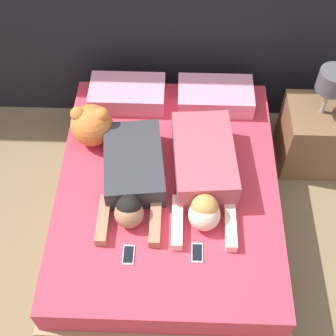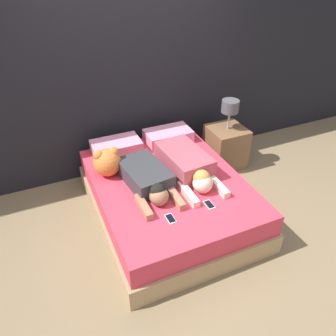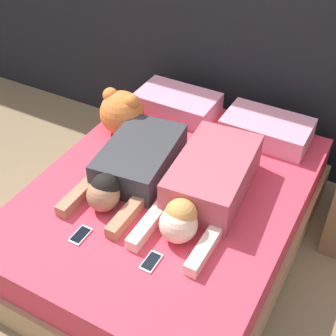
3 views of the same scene
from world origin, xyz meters
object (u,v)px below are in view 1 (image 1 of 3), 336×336
(person_left, at_px, (133,175))
(cell_phone_left, at_px, (129,255))
(nightstand, at_px, (313,133))
(pillow_head_left, at_px, (127,94))
(pillow_head_right, at_px, (215,96))
(bed, at_px, (168,200))
(person_right, at_px, (204,171))
(cell_phone_right, at_px, (197,253))
(plush_toy, at_px, (92,124))

(person_left, bearing_deg, cell_phone_left, -88.84)
(person_left, bearing_deg, nightstand, 24.96)
(pillow_head_left, height_order, pillow_head_right, same)
(cell_phone_left, relative_size, nightstand, 0.14)
(bed, relative_size, cell_phone_left, 15.05)
(person_right, height_order, cell_phone_right, person_right)
(person_left, distance_m, nightstand, 1.50)
(pillow_head_right, xyz_separation_m, person_right, (-0.10, -0.74, 0.04))
(pillow_head_left, bearing_deg, nightstand, -5.79)
(bed, xyz_separation_m, person_right, (0.24, 0.01, 0.35))
(pillow_head_left, height_order, person_left, person_left)
(bed, bearing_deg, plush_toy, 146.87)
(pillow_head_left, distance_m, cell_phone_left, 1.31)
(pillow_head_left, relative_size, pillow_head_right, 1.00)
(bed, bearing_deg, cell_phone_left, -111.71)
(bed, xyz_separation_m, plush_toy, (-0.55, 0.36, 0.40))
(bed, xyz_separation_m, nightstand, (1.11, 0.60, 0.08))
(person_right, distance_m, plush_toy, 0.85)
(pillow_head_left, bearing_deg, cell_phone_left, -85.05)
(cell_phone_left, bearing_deg, nightstand, 41.04)
(bed, distance_m, pillow_head_right, 0.88)
(cell_phone_left, height_order, cell_phone_right, same)
(pillow_head_right, distance_m, plush_toy, 0.97)
(pillow_head_right, bearing_deg, plush_toy, -155.83)
(person_left, bearing_deg, pillow_head_left, 97.54)
(cell_phone_left, bearing_deg, bed, 68.29)
(nightstand, bearing_deg, plush_toy, -171.48)
(cell_phone_right, xyz_separation_m, nightstand, (0.92, 1.13, -0.17))
(bed, distance_m, pillow_head_left, 0.88)
(plush_toy, bearing_deg, person_right, -23.64)
(pillow_head_left, distance_m, person_left, 0.78)
(nightstand, bearing_deg, pillow_head_right, 169.30)
(pillow_head_right, xyz_separation_m, person_left, (-0.57, -0.77, 0.02))
(person_right, xyz_separation_m, plush_toy, (-0.78, 0.34, 0.04))
(cell_phone_left, bearing_deg, pillow_head_right, 66.94)
(nightstand, bearing_deg, person_left, -155.04)
(pillow_head_left, bearing_deg, bed, -65.96)
(bed, height_order, pillow_head_left, pillow_head_left)
(bed, relative_size, person_left, 2.17)
(pillow_head_right, xyz_separation_m, plush_toy, (-0.88, -0.40, 0.08))
(plush_toy, distance_m, nightstand, 1.71)
(person_right, xyz_separation_m, cell_phone_right, (-0.04, -0.54, -0.11))
(pillow_head_left, distance_m, nightstand, 1.47)
(bed, xyz_separation_m, cell_phone_left, (-0.22, -0.56, 0.24))
(bed, height_order, cell_phone_right, cell_phone_right)
(pillow_head_left, xyz_separation_m, nightstand, (1.45, -0.15, -0.23))
(person_left, height_order, cell_phone_left, person_left)
(person_left, distance_m, person_right, 0.47)
(cell_phone_left, xyz_separation_m, plush_toy, (-0.32, 0.91, 0.15))
(cell_phone_left, xyz_separation_m, nightstand, (1.33, 1.16, -0.17))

